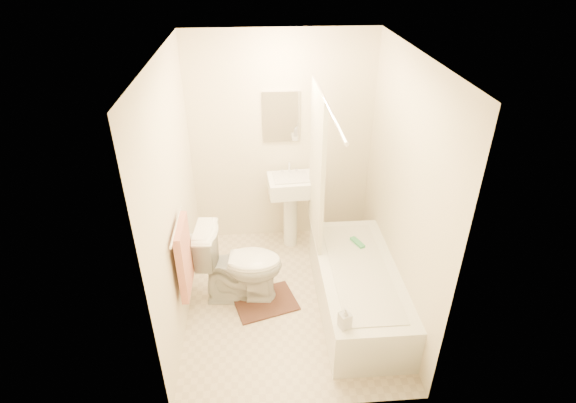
{
  "coord_description": "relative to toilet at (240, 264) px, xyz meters",
  "views": [
    {
      "loc": [
        -0.28,
        -3.38,
        3.14
      ],
      "look_at": [
        0.0,
        0.25,
        1.0
      ],
      "focal_mm": 28.0,
      "sensor_mm": 36.0,
      "label": 1
    }
  ],
  "objects": [
    {
      "name": "toilet",
      "position": [
        0.0,
        0.0,
        0.0
      ],
      "size": [
        0.86,
        0.53,
        0.81
      ],
      "primitive_type": "imported",
      "rotation": [
        0.0,
        0.0,
        1.49
      ],
      "color": "silver",
      "rests_on": "floor"
    },
    {
      "name": "wall_left",
      "position": [
        -0.52,
        -0.1,
        0.8
      ],
      "size": [
        0.02,
        2.4,
        2.4
      ],
      "primitive_type": "cube",
      "color": "beige",
      "rests_on": "ground"
    },
    {
      "name": "curtain_rod",
      "position": [
        0.78,
        -0.0,
        1.6
      ],
      "size": [
        0.03,
        1.7,
        0.03
      ],
      "primitive_type": "cylinder",
      "rotation": [
        1.57,
        0.0,
        0.0
      ],
      "color": "silver",
      "rests_on": "wall_back"
    },
    {
      "name": "towel_bar",
      "position": [
        -0.48,
        -0.35,
        0.7
      ],
      "size": [
        0.02,
        0.6,
        0.02
      ],
      "primitive_type": "cylinder",
      "rotation": [
        1.57,
        0.0,
        0.0
      ],
      "color": "silver",
      "rests_on": "wall_left"
    },
    {
      "name": "wall_back",
      "position": [
        0.48,
        1.1,
        0.8
      ],
      "size": [
        2.0,
        0.02,
        2.4
      ],
      "primitive_type": "cube",
      "color": "beige",
      "rests_on": "ground"
    },
    {
      "name": "ceiling",
      "position": [
        0.48,
        -0.1,
        2.0
      ],
      "size": [
        2.4,
        2.4,
        0.0
      ],
      "primitive_type": "plane",
      "color": "white",
      "rests_on": "ground"
    },
    {
      "name": "soap_bottle",
      "position": [
        0.85,
        -0.94,
        0.16
      ],
      "size": [
        0.11,
        0.11,
        0.19
      ],
      "primitive_type": "imported",
      "rotation": [
        0.0,
        0.0,
        0.36
      ],
      "color": "white",
      "rests_on": "bathtub"
    },
    {
      "name": "wall_right",
      "position": [
        1.48,
        -0.1,
        0.8
      ],
      "size": [
        0.02,
        2.4,
        2.4
      ],
      "primitive_type": "cube",
      "color": "beige",
      "rests_on": "ground"
    },
    {
      "name": "toilet_paper",
      "position": [
        -0.45,
        0.02,
        0.3
      ],
      "size": [
        0.11,
        0.12,
        0.12
      ],
      "primitive_type": "cylinder",
      "rotation": [
        0.0,
        1.57,
        0.0
      ],
      "color": "white",
      "rests_on": "wall_left"
    },
    {
      "name": "towel",
      "position": [
        -0.45,
        -0.35,
        0.38
      ],
      "size": [
        0.06,
        0.45,
        0.66
      ],
      "primitive_type": "cube",
      "color": "#CC7266",
      "rests_on": "towel_bar"
    },
    {
      "name": "scrub_brush",
      "position": [
        1.18,
        0.15,
        0.08
      ],
      "size": [
        0.13,
        0.19,
        0.04
      ],
      "primitive_type": "cube",
      "rotation": [
        0.0,
        0.0,
        0.41
      ],
      "color": "#43AB68",
      "rests_on": "bathtub"
    },
    {
      "name": "floor",
      "position": [
        0.48,
        -0.1,
        -0.4
      ],
      "size": [
        2.4,
        2.4,
        0.0
      ],
      "primitive_type": "plane",
      "color": "beige",
      "rests_on": "ground"
    },
    {
      "name": "bathtub",
      "position": [
        1.12,
        -0.25,
        -0.17
      ],
      "size": [
        0.72,
        1.65,
        0.46
      ],
      "primitive_type": null,
      "color": "white",
      "rests_on": "floor"
    },
    {
      "name": "shower_curtain",
      "position": [
        0.78,
        0.4,
        0.82
      ],
      "size": [
        0.04,
        0.8,
        1.55
      ],
      "primitive_type": "cube",
      "color": "silver",
      "rests_on": "curtain_rod"
    },
    {
      "name": "bath_mat",
      "position": [
        0.23,
        -0.13,
        -0.39
      ],
      "size": [
        0.69,
        0.59,
        0.02
      ],
      "primitive_type": "cube",
      "rotation": [
        0.0,
        0.0,
        0.29
      ],
      "color": "#48231B",
      "rests_on": "floor"
    },
    {
      "name": "sink",
      "position": [
        0.56,
        0.85,
        0.08
      ],
      "size": [
        0.52,
        0.43,
        0.97
      ],
      "primitive_type": null,
      "rotation": [
        0.0,
        0.0,
        0.06
      ],
      "color": "white",
      "rests_on": "floor"
    },
    {
      "name": "mirror",
      "position": [
        0.48,
        1.08,
        1.1
      ],
      "size": [
        0.4,
        0.03,
        0.55
      ],
      "primitive_type": "cube",
      "color": "white",
      "rests_on": "wall_back"
    }
  ]
}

